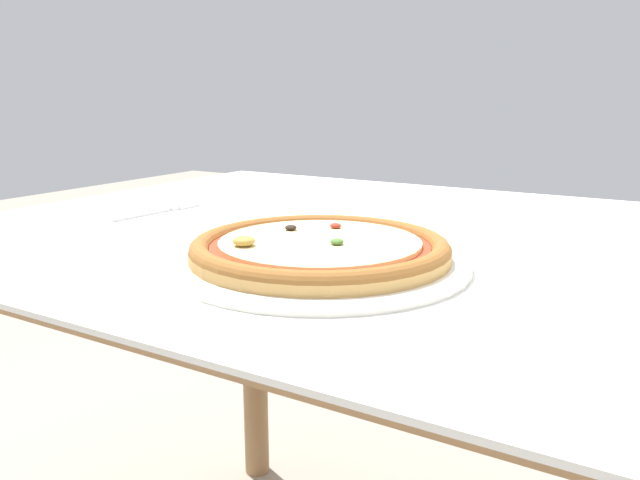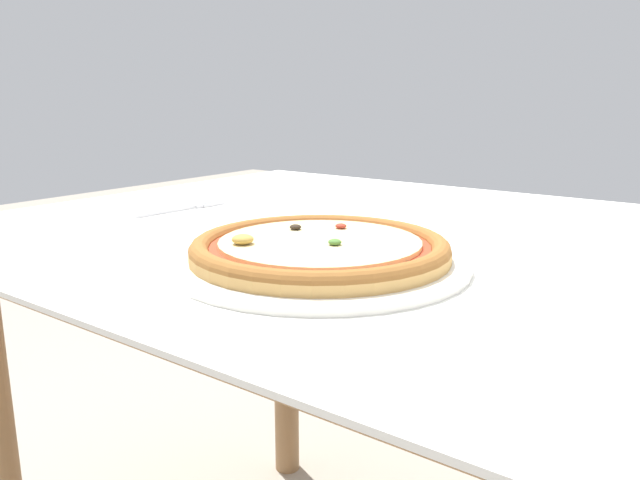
% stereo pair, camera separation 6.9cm
% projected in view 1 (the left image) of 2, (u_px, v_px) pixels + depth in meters
% --- Properties ---
extents(dining_table, '(1.44, 0.91, 0.74)m').
position_uv_depth(dining_table, '(462.00, 304.00, 0.83)').
color(dining_table, '#997047').
rests_on(dining_table, ground_plane).
extents(pizza_plate, '(0.33, 0.33, 0.04)m').
position_uv_depth(pizza_plate, '(320.00, 252.00, 0.69)').
color(pizza_plate, white).
rests_on(pizza_plate, dining_table).
extents(fork, '(0.03, 0.17, 0.00)m').
position_uv_depth(fork, '(158.00, 211.00, 1.01)').
color(fork, silver).
rests_on(fork, dining_table).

